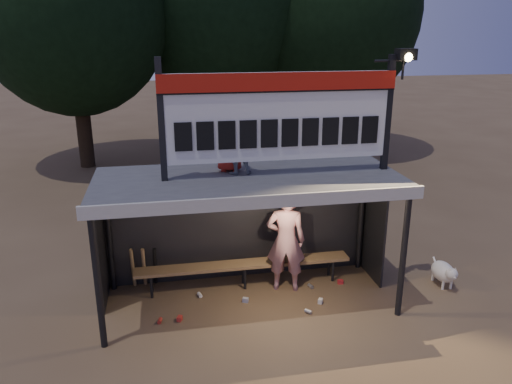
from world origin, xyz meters
TOP-DOWN VIEW (x-y plane):
  - ground at (0.00, 0.00)m, footprint 80.00×80.00m
  - player at (0.73, 0.32)m, footprint 0.80×0.62m
  - child_a at (-0.16, 0.17)m, footprint 0.49×0.39m
  - child_b at (-0.26, 0.36)m, footprint 0.59×0.44m
  - dugout_shelter at (0.00, 0.24)m, footprint 5.10×2.08m
  - scoreboard_assembly at (0.56, -0.01)m, footprint 4.10×0.27m
  - bench at (0.00, 0.55)m, footprint 4.00×0.35m
  - tree_right at (5.00, 10.50)m, footprint 6.08×6.08m
  - dog at (3.68, -0.12)m, footprint 0.36×0.81m
  - bats at (-1.82, 0.82)m, footprint 0.48×0.33m
  - litter at (0.19, -0.11)m, footprint 3.47×1.02m

SIDE VIEW (x-z plane):
  - ground at x=0.00m, z-range 0.00..0.00m
  - litter at x=0.19m, z-range 0.00..0.08m
  - dog at x=3.68m, z-range 0.03..0.53m
  - bats at x=-1.82m, z-range 0.01..0.85m
  - bench at x=0.00m, z-range 0.19..0.67m
  - player at x=0.73m, z-range 0.00..1.94m
  - dugout_shelter at x=0.00m, z-range 0.69..3.01m
  - child_a at x=-0.16m, z-range 2.32..3.30m
  - child_b at x=-0.26m, z-range 2.32..3.40m
  - scoreboard_assembly at x=0.56m, z-range 2.33..4.32m
  - tree_right at x=5.00m, z-range 0.83..9.55m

